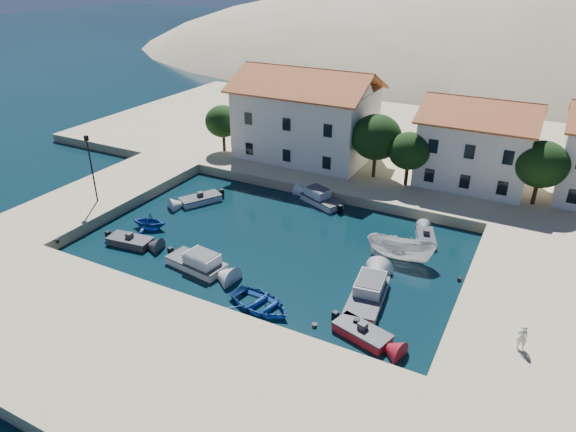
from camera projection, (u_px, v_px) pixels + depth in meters
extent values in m
plane|color=black|center=(200.00, 311.00, 34.05)|extent=(400.00, 400.00, 0.00)
cube|color=tan|center=(136.00, 361.00, 29.08)|extent=(52.00, 12.00, 1.00)
cube|color=tan|center=(550.00, 312.00, 33.14)|extent=(11.00, 20.00, 1.00)
cube|color=tan|center=(103.00, 195.00, 49.68)|extent=(8.00, 20.00, 1.00)
cube|color=tan|center=(399.00, 145.00, 63.02)|extent=(80.00, 36.00, 1.00)
ellipsoid|color=tan|center=(429.00, 134.00, 134.11)|extent=(198.00, 126.00, 72.00)
cube|color=silver|center=(306.00, 123.00, 56.56)|extent=(14.00, 9.00, 7.50)
pyramid|color=brown|center=(306.00, 79.00, 54.39)|extent=(14.70, 9.45, 2.20)
cube|color=silver|center=(476.00, 150.00, 50.04)|extent=(10.00, 8.00, 6.50)
pyramid|color=brown|center=(483.00, 108.00, 48.18)|extent=(10.50, 8.40, 1.80)
cylinder|color=#382314|center=(224.00, 140.00, 59.08)|extent=(0.36, 0.36, 2.50)
ellipsoid|color=black|center=(223.00, 121.00, 58.07)|extent=(4.00, 4.00, 3.60)
cylinder|color=#382314|center=(374.00, 163.00, 51.83)|extent=(0.36, 0.36, 3.00)
ellipsoid|color=black|center=(376.00, 137.00, 50.62)|extent=(5.00, 5.00, 4.50)
cylinder|color=#382314|center=(407.00, 173.00, 50.08)|extent=(0.36, 0.36, 2.50)
ellipsoid|color=black|center=(409.00, 151.00, 49.07)|extent=(4.00, 4.00, 3.60)
cylinder|color=#382314|center=(535.00, 190.00, 45.99)|extent=(0.36, 0.36, 2.75)
ellipsoid|color=black|center=(542.00, 164.00, 44.89)|extent=(4.60, 4.60, 4.14)
cylinder|color=black|center=(92.00, 170.00, 45.91)|extent=(0.14, 0.14, 6.00)
cube|color=black|center=(86.00, 138.00, 44.57)|extent=(0.35, 0.25, 0.45)
cylinder|color=black|center=(57.00, 241.00, 40.15)|extent=(0.36, 0.36, 0.30)
cylinder|color=black|center=(315.00, 326.00, 30.82)|extent=(0.36, 0.36, 0.30)
cylinder|color=black|center=(460.00, 280.00, 35.28)|extent=(0.36, 0.36, 0.30)
cube|color=#36363B|center=(130.00, 242.00, 41.89)|extent=(3.75, 2.03, 0.90)
cube|color=#36363B|center=(130.00, 238.00, 41.74)|extent=(3.84, 2.08, 0.10)
cube|color=#36363B|center=(129.00, 236.00, 41.65)|extent=(0.56, 0.56, 0.50)
cube|color=silver|center=(197.00, 265.00, 38.74)|extent=(4.85, 2.57, 0.90)
cube|color=#36363B|center=(196.00, 261.00, 38.59)|extent=(4.97, 2.62, 0.10)
cube|color=silver|center=(196.00, 257.00, 38.42)|extent=(2.65, 1.99, 0.90)
imported|color=#1A4391|center=(260.00, 307.00, 34.37)|extent=(5.23, 4.18, 0.97)
cube|color=maroon|center=(362.00, 333.00, 31.60)|extent=(3.82, 2.46, 0.90)
cube|color=#36363B|center=(362.00, 329.00, 31.45)|extent=(3.90, 2.51, 0.10)
cube|color=#36363B|center=(363.00, 326.00, 31.35)|extent=(0.61, 0.61, 0.50)
cube|color=silver|center=(367.00, 299.00, 34.84)|extent=(2.76, 5.43, 0.90)
cube|color=#36363B|center=(367.00, 295.00, 34.69)|extent=(2.82, 5.55, 0.10)
cube|color=silver|center=(368.00, 290.00, 34.53)|extent=(2.13, 2.96, 0.90)
imported|color=silver|center=(400.00, 260.00, 39.88)|extent=(5.55, 2.57, 2.07)
cube|color=silver|center=(426.00, 238.00, 42.40)|extent=(2.27, 3.18, 0.90)
cube|color=#36363B|center=(426.00, 235.00, 42.26)|extent=(2.32, 3.26, 0.10)
cube|color=#36363B|center=(426.00, 232.00, 42.16)|extent=(0.64, 0.64, 0.50)
imported|color=#1A4391|center=(150.00, 228.00, 44.56)|extent=(3.62, 3.30, 1.63)
cube|color=silver|center=(201.00, 200.00, 49.22)|extent=(3.34, 4.14, 0.90)
cube|color=#36363B|center=(200.00, 197.00, 49.07)|extent=(3.41, 4.23, 0.10)
cube|color=#36363B|center=(200.00, 195.00, 48.97)|extent=(0.68, 0.68, 0.50)
cube|color=silver|center=(322.00, 201.00, 48.88)|extent=(4.62, 3.37, 0.90)
cube|color=#36363B|center=(322.00, 198.00, 48.73)|extent=(4.72, 3.45, 0.10)
cube|color=silver|center=(322.00, 195.00, 48.56)|extent=(2.68, 2.31, 0.90)
imported|color=silver|center=(522.00, 337.00, 28.96)|extent=(0.64, 0.49, 1.58)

